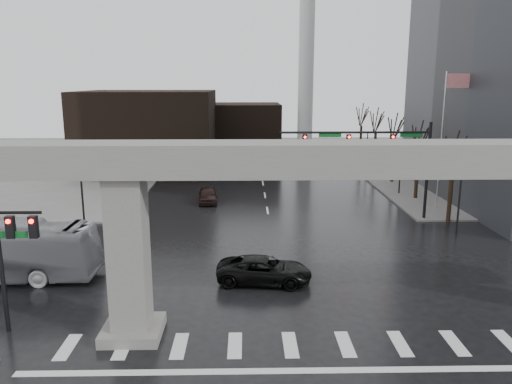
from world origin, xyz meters
TOP-DOWN VIEW (x-y plane):
  - ground at (0.00, 0.00)m, footprint 160.00×160.00m
  - sidewalk_ne at (26.00, 36.00)m, footprint 28.00×36.00m
  - sidewalk_nw at (-26.00, 36.00)m, footprint 28.00×36.00m
  - elevated_guideway at (1.26, 0.00)m, footprint 48.00×2.60m
  - building_far_left at (-14.00, 42.00)m, footprint 16.00×14.00m
  - building_far_mid at (-2.00, 52.00)m, footprint 10.00×10.00m
  - smokestack at (6.00, 46.00)m, footprint 3.60×3.60m
  - signal_mast_arm at (8.99, 18.80)m, footprint 12.12×0.43m
  - signal_left_pole at (-12.25, 0.50)m, footprint 2.30×0.30m
  - flagpole_assembly at (15.29, 22.00)m, footprint 2.06×0.12m
  - lamp_right_0 at (13.50, 14.00)m, footprint 1.22×0.32m
  - lamp_right_1 at (13.50, 28.00)m, footprint 1.22×0.32m
  - lamp_right_2 at (13.50, 42.00)m, footprint 1.22×0.32m
  - lamp_left_0 at (-13.50, 14.00)m, footprint 1.22×0.32m
  - lamp_left_1 at (-13.50, 28.00)m, footprint 1.22×0.32m
  - lamp_left_2 at (-13.50, 42.00)m, footprint 1.22×0.32m
  - tree_right_0 at (14.53, 18.02)m, footprint 1.09×1.58m
  - tree_right_1 at (14.53, 26.02)m, footprint 1.09×1.61m
  - tree_right_2 at (14.53, 34.02)m, footprint 1.10×1.63m
  - tree_right_3 at (14.53, 42.02)m, footprint 1.11×1.66m
  - tree_right_4 at (14.53, 50.02)m, footprint 1.12×1.69m
  - pickup_truck at (-0.88, 5.87)m, footprint 5.59×3.06m
  - far_car at (-5.49, 25.12)m, footprint 2.03×4.29m

SIDE VIEW (x-z plane):
  - ground at x=0.00m, z-range 0.00..0.00m
  - sidewalk_ne at x=26.00m, z-range 0.00..0.15m
  - sidewalk_nw at x=-26.00m, z-range 0.00..0.15m
  - far_car at x=-5.49m, z-range 0.00..1.42m
  - pickup_truck at x=-0.88m, z-range 0.00..1.48m
  - tree_right_0 at x=14.53m, z-range -0.97..6.54m
  - tree_right_1 at x=14.53m, z-range -0.99..6.69m
  - tree_right_2 at x=14.53m, z-range -1.01..6.84m
  - tree_right_3 at x=14.53m, z-range -1.03..6.99m
  - tree_right_4 at x=14.53m, z-range -1.05..7.14m
  - lamp_right_0 at x=13.50m, z-range 0.92..6.03m
  - lamp_right_1 at x=13.50m, z-range 0.92..6.03m
  - lamp_right_2 at x=13.50m, z-range 0.92..6.03m
  - lamp_left_0 at x=-13.50m, z-range 0.92..6.03m
  - lamp_left_1 at x=-13.50m, z-range 0.92..6.03m
  - lamp_left_2 at x=-13.50m, z-range 0.92..6.03m
  - building_far_mid at x=-2.00m, z-range 0.00..8.00m
  - signal_left_pole at x=-12.25m, z-range 1.07..7.07m
  - building_far_left at x=-14.00m, z-range 0.00..10.00m
  - signal_mast_arm at x=8.99m, z-range 1.83..9.83m
  - elevated_guideway at x=1.26m, z-range 2.53..11.23m
  - flagpole_assembly at x=15.29m, z-range 1.53..13.53m
  - smokestack at x=6.00m, z-range -1.65..28.35m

